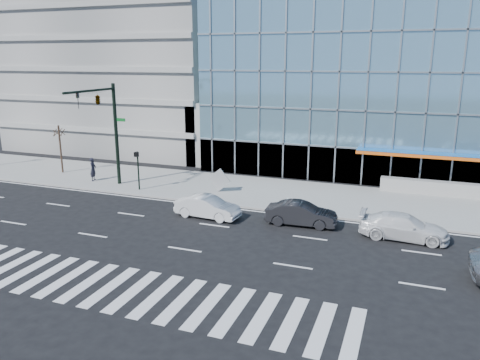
% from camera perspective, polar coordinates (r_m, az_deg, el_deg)
% --- Properties ---
extents(ground, '(160.00, 160.00, 0.00)m').
position_cam_1_polar(ground, '(29.06, -3.16, -5.55)').
color(ground, black).
rests_on(ground, ground).
extents(sidewalk, '(120.00, 8.00, 0.15)m').
position_cam_1_polar(sidewalk, '(36.14, 1.90, -1.34)').
color(sidewalk, gray).
rests_on(sidewalk, ground).
extents(theatre_building, '(42.00, 26.00, 15.00)m').
position_cam_1_polar(theatre_building, '(51.11, 24.21, 10.55)').
color(theatre_building, '#76ABC5').
rests_on(theatre_building, ground).
extents(parking_garage, '(24.00, 24.00, 20.00)m').
position_cam_1_polar(parking_garage, '(59.66, -11.22, 14.34)').
color(parking_garage, gray).
rests_on(parking_garage, ground).
extents(ramp_block, '(6.00, 8.00, 6.00)m').
position_cam_1_polar(ramp_block, '(46.73, -1.14, 5.99)').
color(ramp_block, gray).
rests_on(ramp_block, ground).
extents(traffic_signal, '(1.14, 5.74, 8.00)m').
position_cam_1_polar(traffic_signal, '(37.03, -16.32, 8.08)').
color(traffic_signal, black).
rests_on(traffic_signal, sidewalk).
extents(ped_signal_post, '(0.30, 0.33, 3.00)m').
position_cam_1_polar(ped_signal_post, '(36.56, -12.38, 1.85)').
color(ped_signal_post, black).
rests_on(ped_signal_post, sidewalk).
extents(street_tree_near, '(1.10, 1.10, 4.23)m').
position_cam_1_polar(street_tree_near, '(43.98, -21.21, 5.49)').
color(street_tree_near, '#332319').
rests_on(street_tree_near, sidewalk).
extents(white_suv, '(4.97, 2.07, 1.43)m').
position_cam_1_polar(white_suv, '(28.33, 19.33, -5.39)').
color(white_suv, white).
rests_on(white_suv, ground).
extents(white_sedan, '(4.37, 1.79, 1.41)m').
position_cam_1_polar(white_sedan, '(30.31, -3.98, -3.29)').
color(white_sedan, silver).
rests_on(white_sedan, ground).
extents(dark_sedan, '(4.45, 1.79, 1.44)m').
position_cam_1_polar(dark_sedan, '(29.13, 7.47, -4.10)').
color(dark_sedan, black).
rests_on(dark_sedan, ground).
extents(pedestrian, '(0.63, 0.80, 1.93)m').
position_cam_1_polar(pedestrian, '(40.56, -17.48, 1.26)').
color(pedestrian, black).
rests_on(pedestrian, sidewalk).
extents(tilted_panel, '(1.83, 0.13, 1.83)m').
position_cam_1_polar(tilted_panel, '(35.49, -2.54, 0.01)').
color(tilted_panel, '#A3A3A3').
rests_on(tilted_panel, sidewalk).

